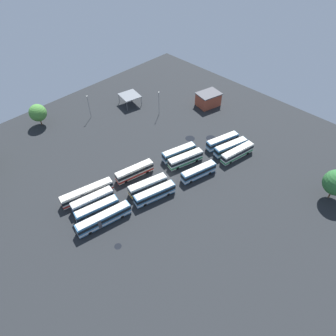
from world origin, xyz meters
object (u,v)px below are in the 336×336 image
(bus_row0_slot3, at_px, (87,193))
(bus_row3_slot1, at_px, (231,147))
(bus_row0_slot1, at_px, (97,210))
(bus_row3_slot2, at_px, (222,141))
(bus_row1_slot1, at_px, (148,185))
(bus_row1_slot3, at_px, (135,172))
(bus_row1_slot0, at_px, (155,194))
(bus_row2_slot3, at_px, (179,153))
(lamp_post_mid_lot, at_px, (89,106))
(bus_row0_slot0, at_px, (104,219))
(bus_row2_slot2, at_px, (185,159))
(bus_row2_slot0, at_px, (198,172))
(maintenance_shelter, at_px, (130,96))
(lamp_post_near_entrance, at_px, (159,102))
(tree_northeast, at_px, (38,113))
(bus_row3_slot0, at_px, (237,153))
(depot_building, at_px, (208,99))
(bus_row0_slot2, at_px, (93,200))
(tree_south_edge, at_px, (336,183))

(bus_row0_slot3, xyz_separation_m, bus_row3_slot1, (45.29, -16.93, -0.00))
(bus_row0_slot1, height_order, bus_row3_slot2, same)
(bus_row1_slot1, relative_size, bus_row1_slot3, 0.96)
(bus_row1_slot0, xyz_separation_m, bus_row2_slot3, (17.80, 7.35, -0.00))
(lamp_post_mid_lot, bearing_deg, bus_row1_slot3, -103.87)
(bus_row0_slot1, bearing_deg, bus_row1_slot0, -24.97)
(bus_row3_slot1, bearing_deg, bus_row0_slot1, 168.04)
(bus_row1_slot1, bearing_deg, bus_row0_slot1, 168.61)
(bus_row0_slot0, bearing_deg, bus_row2_slot2, 0.92)
(bus_row2_slot0, distance_m, bus_row3_slot1, 16.41)
(maintenance_shelter, bearing_deg, bus_row3_slot2, -83.27)
(lamp_post_near_entrance, relative_size, tree_northeast, 1.17)
(bus_row3_slot0, distance_m, depot_building, 32.29)
(bus_row2_slot2, bearing_deg, tree_northeast, 112.75)
(bus_row0_slot0, height_order, bus_row3_slot2, same)
(bus_row0_slot0, xyz_separation_m, bus_row3_slot1, (47.39, -6.18, -0.00))
(depot_building, distance_m, lamp_post_mid_lot, 46.39)
(bus_row0_slot2, xyz_separation_m, depot_building, (62.85, 10.20, 0.80))
(lamp_post_near_entrance, bearing_deg, depot_building, -26.52)
(bus_row1_slot1, height_order, bus_row3_slot2, same)
(bus_row2_slot2, relative_size, bus_row3_slot2, 0.99)
(bus_row2_slot2, xyz_separation_m, tree_northeast, (-21.95, 52.34, 3.25))
(bus_row1_slot3, distance_m, bus_row2_slot3, 16.34)
(bus_row3_slot0, bearing_deg, depot_building, 56.45)
(maintenance_shelter, distance_m, tree_northeast, 34.80)
(bus_row3_slot1, relative_size, bus_row3_slot2, 1.02)
(bus_row0_slot1, height_order, bus_row1_slot3, same)
(bus_row3_slot0, xyz_separation_m, lamp_post_mid_lot, (-20.34, 53.15, 3.14))
(bus_row3_slot1, relative_size, maintenance_shelter, 1.43)
(lamp_post_near_entrance, distance_m, tree_south_edge, 65.41)
(bus_row0_slot1, bearing_deg, tree_south_edge, -40.02)
(bus_row1_slot1, bearing_deg, bus_row1_slot0, -101.52)
(bus_row0_slot3, relative_size, depot_building, 1.51)
(bus_row1_slot0, relative_size, tree_south_edge, 1.27)
(bus_row0_slot0, xyz_separation_m, bus_row0_slot2, (1.60, 7.29, -0.00))
(maintenance_shelter, bearing_deg, bus_row2_slot2, -104.73)
(bus_row0_slot1, height_order, lamp_post_mid_lot, lamp_post_mid_lot)
(bus_row1_slot1, relative_size, tree_south_edge, 1.20)
(tree_south_edge, bearing_deg, lamp_post_near_entrance, 94.30)
(depot_building, bearing_deg, bus_row1_slot0, -157.07)
(bus_row0_slot2, relative_size, bus_row3_slot1, 0.99)
(bus_row3_slot1, relative_size, lamp_post_mid_lot, 1.33)
(bus_row0_slot2, height_order, tree_south_edge, tree_south_edge)
(bus_row2_slot0, height_order, bus_row2_slot3, same)
(bus_row0_slot2, distance_m, bus_row1_slot0, 17.42)
(bus_row1_slot1, xyz_separation_m, lamp_post_mid_lot, (9.99, 43.16, 3.14))
(maintenance_shelter, xyz_separation_m, tree_northeast, (-32.37, 12.71, 1.25))
(bus_row1_slot1, distance_m, tree_south_edge, 52.46)
(bus_row1_slot1, bearing_deg, bus_row0_slot2, 155.42)
(bus_row2_slot0, bearing_deg, bus_row0_slot3, 149.54)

